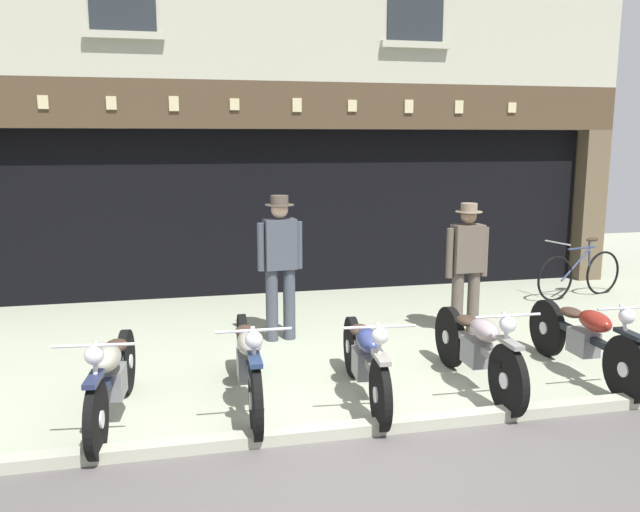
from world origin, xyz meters
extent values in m
cube|color=#979E87|center=(0.00, 5.00, -0.04)|extent=(23.84, 10.00, 0.08)
cube|color=#A4A591|center=(0.00, 0.08, 0.01)|extent=(23.84, 0.16, 0.18)
cube|color=black|center=(0.00, 7.30, 1.30)|extent=(10.89, 4.00, 2.60)
cube|color=brown|center=(5.70, 5.18, 1.30)|extent=(0.44, 0.36, 2.60)
cube|color=#23282D|center=(0.00, 5.55, 1.43)|extent=(10.42, 0.03, 2.18)
cube|color=#453524|center=(0.00, 5.12, 2.95)|extent=(11.84, 0.24, 0.70)
cube|color=#C6B789|center=(-3.10, 4.99, 2.95)|extent=(0.14, 0.03, 0.19)
cube|color=#C6B789|center=(-2.20, 4.99, 2.95)|extent=(0.14, 0.03, 0.19)
cube|color=#C6B789|center=(-1.34, 4.99, 2.95)|extent=(0.14, 0.03, 0.21)
cube|color=#C6B789|center=(-0.47, 4.99, 2.95)|extent=(0.14, 0.03, 0.17)
cube|color=#C6B789|center=(0.47, 4.99, 2.95)|extent=(0.14, 0.03, 0.20)
cube|color=#C6B789|center=(1.33, 4.99, 2.95)|extent=(0.14, 0.03, 0.18)
cube|color=#C6B789|center=(2.24, 4.99, 2.95)|extent=(0.14, 0.03, 0.20)
cube|color=#C6B789|center=(3.09, 4.99, 2.95)|extent=(0.14, 0.03, 0.20)
cube|color=#C6B789|center=(4.01, 4.99, 2.95)|extent=(0.14, 0.03, 0.16)
cube|color=#A9A893|center=(-1.98, 4.95, 3.87)|extent=(1.10, 0.12, 0.10)
cube|color=#A9A893|center=(2.32, 4.95, 3.87)|extent=(1.10, 0.12, 0.10)
cylinder|color=black|center=(-2.06, 0.14, 0.31)|extent=(0.13, 0.63, 0.62)
cylinder|color=silver|center=(-2.06, 0.14, 0.31)|extent=(0.11, 0.15, 0.14)
cylinder|color=black|center=(-1.92, 1.48, 0.31)|extent=(0.14, 0.63, 0.62)
cylinder|color=silver|center=(-1.92, 1.48, 0.31)|extent=(0.12, 0.15, 0.14)
cube|color=#222948|center=(-1.99, 0.81, 0.43)|extent=(0.20, 1.24, 0.07)
cube|color=slate|center=(-1.99, 0.81, 0.36)|extent=(0.23, 0.34, 0.26)
ellipsoid|color=gray|center=(-2.00, 0.65, 0.63)|extent=(0.27, 0.48, 0.20)
ellipsoid|color=#38281E|center=(-1.96, 1.05, 0.61)|extent=(0.23, 0.32, 0.10)
cube|color=#222948|center=(-2.06, 0.14, 0.64)|extent=(0.14, 0.37, 0.04)
sphere|color=silver|center=(-2.05, 0.20, 0.81)|extent=(0.15, 0.15, 0.15)
cylinder|color=silver|center=(-2.05, 0.20, 0.89)|extent=(0.62, 0.09, 0.02)
cylinder|color=silver|center=(-2.05, 0.18, 0.60)|extent=(0.06, 0.27, 0.61)
cylinder|color=black|center=(-0.81, 0.19, 0.33)|extent=(0.09, 0.67, 0.67)
cylinder|color=silver|center=(-0.81, 0.19, 0.33)|extent=(0.10, 0.15, 0.15)
cylinder|color=black|center=(-0.77, 1.63, 0.33)|extent=(0.10, 0.67, 0.67)
cylinder|color=silver|center=(-0.77, 1.63, 0.33)|extent=(0.11, 0.15, 0.15)
cube|color=#1F304E|center=(-0.79, 0.91, 0.45)|extent=(0.12, 1.33, 0.07)
cube|color=slate|center=(-0.79, 0.91, 0.38)|extent=(0.21, 0.33, 0.26)
ellipsoid|color=gray|center=(-0.80, 0.74, 0.65)|extent=(0.24, 0.47, 0.20)
ellipsoid|color=#38281E|center=(-0.78, 1.17, 0.63)|extent=(0.21, 0.31, 0.10)
cube|color=#1F304E|center=(-0.81, 0.19, 0.69)|extent=(0.11, 0.36, 0.04)
sphere|color=silver|center=(-0.81, 0.25, 0.83)|extent=(0.15, 0.15, 0.15)
cylinder|color=silver|center=(-0.81, 0.25, 0.91)|extent=(0.62, 0.05, 0.02)
cylinder|color=silver|center=(-0.81, 0.23, 0.62)|extent=(0.05, 0.28, 0.61)
cylinder|color=black|center=(0.24, 0.13, 0.31)|extent=(0.13, 0.63, 0.62)
cylinder|color=silver|center=(0.24, 0.13, 0.31)|extent=(0.11, 0.15, 0.14)
cylinder|color=black|center=(0.36, 1.45, 0.31)|extent=(0.14, 0.63, 0.62)
cylinder|color=silver|center=(0.36, 1.45, 0.31)|extent=(0.12, 0.15, 0.14)
cube|color=gray|center=(0.30, 0.79, 0.43)|extent=(0.18, 1.21, 0.07)
cube|color=slate|center=(0.30, 0.79, 0.36)|extent=(0.23, 0.34, 0.26)
ellipsoid|color=navy|center=(0.29, 0.63, 0.63)|extent=(0.26, 0.48, 0.20)
ellipsoid|color=#38281E|center=(0.32, 1.03, 0.61)|extent=(0.23, 0.32, 0.10)
cube|color=gray|center=(0.24, 0.13, 0.64)|extent=(0.13, 0.37, 0.04)
sphere|color=silver|center=(0.25, 0.19, 0.81)|extent=(0.15, 0.15, 0.15)
cylinder|color=silver|center=(0.25, 0.19, 0.89)|extent=(0.62, 0.08, 0.02)
cylinder|color=silver|center=(0.24, 0.17, 0.60)|extent=(0.06, 0.25, 0.61)
cylinder|color=black|center=(1.44, 0.15, 0.33)|extent=(0.09, 0.66, 0.66)
cylinder|color=silver|center=(1.44, 0.15, 0.33)|extent=(0.10, 0.15, 0.14)
cylinder|color=black|center=(1.47, 1.47, 0.33)|extent=(0.10, 0.66, 0.66)
cylinder|color=silver|center=(1.47, 1.47, 0.33)|extent=(0.11, 0.15, 0.14)
cube|color=gray|center=(1.45, 0.81, 0.45)|extent=(0.10, 1.22, 0.07)
cube|color=slate|center=(1.45, 0.81, 0.38)|extent=(0.21, 0.32, 0.26)
ellipsoid|color=gray|center=(1.45, 0.65, 0.65)|extent=(0.23, 0.46, 0.20)
ellipsoid|color=#38281E|center=(1.46, 1.05, 0.63)|extent=(0.21, 0.30, 0.10)
cube|color=gray|center=(1.44, 0.15, 0.68)|extent=(0.11, 0.36, 0.04)
sphere|color=silver|center=(1.44, 0.21, 0.83)|extent=(0.15, 0.15, 0.15)
cylinder|color=silver|center=(1.44, 0.21, 0.91)|extent=(0.62, 0.04, 0.02)
cylinder|color=silver|center=(1.44, 0.19, 0.62)|extent=(0.04, 0.24, 0.62)
cylinder|color=black|center=(2.68, 0.18, 0.32)|extent=(0.08, 0.65, 0.64)
cylinder|color=silver|center=(2.68, 0.18, 0.32)|extent=(0.10, 0.14, 0.14)
cylinder|color=black|center=(2.71, 1.57, 0.32)|extent=(0.09, 0.65, 0.64)
cylinder|color=silver|center=(2.71, 1.57, 0.32)|extent=(0.11, 0.14, 0.14)
cube|color=black|center=(2.69, 0.87, 0.44)|extent=(0.10, 1.28, 0.07)
cube|color=slate|center=(2.69, 0.87, 0.37)|extent=(0.21, 0.32, 0.26)
ellipsoid|color=maroon|center=(2.69, 0.70, 0.64)|extent=(0.23, 0.46, 0.20)
ellipsoid|color=#38281E|center=(2.70, 1.12, 0.62)|extent=(0.21, 0.30, 0.10)
cube|color=black|center=(2.68, 0.18, 0.66)|extent=(0.11, 0.36, 0.04)
sphere|color=silver|center=(2.68, 0.24, 0.82)|extent=(0.15, 0.15, 0.15)
cylinder|color=silver|center=(2.68, 0.24, 0.90)|extent=(0.62, 0.04, 0.02)
cylinder|color=silver|center=(2.68, 0.22, 0.61)|extent=(0.04, 0.27, 0.61)
cylinder|color=#3D424C|center=(-0.06, 2.83, 0.46)|extent=(0.15, 0.15, 0.91)
cylinder|color=#3D424C|center=(-0.28, 2.81, 0.46)|extent=(0.15, 0.15, 0.91)
cube|color=#3D424C|center=(-0.17, 2.82, 1.20)|extent=(0.40, 0.25, 0.61)
cube|color=silver|center=(-0.18, 2.94, 1.27)|extent=(0.14, 0.03, 0.34)
cube|color=navy|center=(-0.18, 2.95, 1.26)|extent=(0.05, 0.02, 0.32)
cylinder|color=#3D424C|center=(0.07, 2.84, 1.17)|extent=(0.09, 0.09, 0.58)
cylinder|color=#3D424C|center=(-0.40, 2.80, 1.17)|extent=(0.09, 0.09, 0.58)
sphere|color=beige|center=(-0.17, 2.82, 1.62)|extent=(0.21, 0.21, 0.21)
cylinder|color=#4C4238|center=(-0.17, 2.82, 1.67)|extent=(0.35, 0.35, 0.01)
cylinder|color=#4C4238|center=(-0.17, 2.82, 1.73)|extent=(0.22, 0.22, 0.11)
cylinder|color=brown|center=(2.25, 2.52, 0.42)|extent=(0.15, 0.15, 0.83)
cylinder|color=brown|center=(2.03, 2.52, 0.42)|extent=(0.15, 0.15, 0.83)
cube|color=brown|center=(2.14, 2.52, 1.11)|extent=(0.38, 0.23, 0.59)
cube|color=white|center=(2.14, 2.63, 1.18)|extent=(0.14, 0.02, 0.33)
cube|color=#47234C|center=(2.14, 2.65, 1.17)|extent=(0.05, 0.01, 0.31)
cylinder|color=brown|center=(2.38, 2.52, 1.06)|extent=(0.09, 0.09, 0.62)
cylinder|color=brown|center=(1.91, 2.51, 1.06)|extent=(0.09, 0.09, 0.62)
sphere|color=#9E7A5B|center=(2.14, 2.52, 1.51)|extent=(0.19, 0.19, 0.19)
cylinder|color=#7F705B|center=(2.14, 2.52, 1.57)|extent=(0.33, 0.33, 0.01)
cylinder|color=#7F705B|center=(2.14, 2.52, 1.62)|extent=(0.20, 0.20, 0.11)
cube|color=beige|center=(2.26, 5.40, 1.71)|extent=(0.78, 0.02, 0.97)
cube|color=#511E19|center=(2.26, 5.39, 2.09)|extent=(0.78, 0.01, 0.20)
cube|color=beige|center=(3.46, 5.40, 1.75)|extent=(0.68, 0.02, 0.88)
cube|color=#511E19|center=(3.46, 5.39, 2.10)|extent=(0.68, 0.01, 0.20)
torus|color=black|center=(4.27, 3.86, 0.34)|extent=(0.70, 0.19, 0.71)
torus|color=black|center=(5.26, 4.08, 0.34)|extent=(0.70, 0.19, 0.71)
cylinder|color=navy|center=(4.66, 3.95, 0.52)|extent=(0.56, 0.15, 0.48)
cylinder|color=navy|center=(4.76, 3.97, 0.78)|extent=(0.55, 0.15, 0.03)
cylinder|color=navy|center=(4.94, 4.01, 0.64)|extent=(0.08, 0.05, 0.52)
ellipsoid|color=#332319|center=(4.98, 4.02, 0.90)|extent=(0.26, 0.17, 0.06)
cylinder|color=silver|center=(4.27, 3.86, 0.90)|extent=(0.13, 0.49, 0.02)
camera|label=1|loc=(-1.42, -4.84, 2.45)|focal=36.51mm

